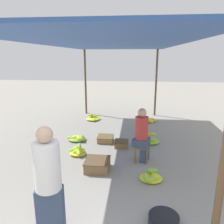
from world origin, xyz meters
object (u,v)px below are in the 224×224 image
Objects in this scene: stool at (141,149)px; banana_pile_right_0 at (151,177)px; vendor_foreground at (48,182)px; basin_black at (164,220)px; banana_pile_left_1 at (93,118)px; banana_pile_right_1 at (148,120)px; banana_pile_left_0 at (77,138)px; crate_near at (122,144)px; banana_pile_right_2 at (149,140)px; crate_far at (97,165)px; vendor_seated at (142,134)px; crate_mid at (105,139)px; banana_pile_left_2 at (77,151)px.

banana_pile_right_0 is (0.19, -0.83, -0.24)m from stool.
vendor_foreground is 4.03× the size of stool.
basin_black is 5.68m from banana_pile_left_1.
banana_pile_left_1 is 0.98× the size of banana_pile_right_1.
crate_near is (1.35, -0.32, 0.02)m from banana_pile_left_0.
banana_pile_left_1 is 2.95m from banana_pile_right_2.
basin_black is 2.92m from crate_near.
banana_pile_left_0 is 2.10m from banana_pile_right_2.
crate_far is at bearing -126.34° from banana_pile_right_2.
vendor_seated is at bearing 97.89° from basin_black.
banana_pile_right_0 is (2.04, -1.95, 0.01)m from banana_pile_left_0.
banana_pile_left_1 is 2.29m from crate_mid.
crate_near reaches higher than banana_pile_right_1.
vendor_foreground is at bearing -118.52° from vendor_seated.
vendor_foreground reaches higher than crate_near.
banana_pile_right_2 is (-0.04, 3.13, 0.02)m from basin_black.
crate_mid is (-0.99, 1.12, -0.24)m from stool.
vendor_seated is at bearing 101.41° from banana_pile_right_0.
vendor_foreground is 3.59m from crate_mid.
basin_black is 0.78× the size of banana_pile_left_0.
crate_near is at bearing -33.01° from crate_mid.
stool is 0.89m from banana_pile_right_0.
vendor_seated is 2.07× the size of banana_pile_left_1.
crate_near reaches higher than crate_mid.
banana_pile_left_2 reaches higher than banana_pile_left_1.
crate_mid is (-1.29, 3.13, 0.01)m from basin_black.
banana_pile_right_2 reaches higher than crate_far.
stool is 0.74× the size of crate_far.
basin_black is at bearing -49.38° from banana_pile_left_2.
vendor_seated reaches higher than crate_near.
banana_pile_right_2 is 1.66× the size of crate_near.
vendor_foreground reaches higher than banana_pile_right_0.
banana_pile_right_0 is 0.74× the size of banana_pile_right_2.
banana_pile_right_2 is at bearing 66.43° from vendor_foreground.
banana_pile_left_0 reaches higher than crate_near.
crate_mid is at bearing 132.17° from vendor_seated.
banana_pile_left_0 is 2.82m from banana_pile_right_0.
vendor_foreground is 3.47× the size of banana_pile_right_0.
banana_pile_right_2 is at bearing -46.72° from banana_pile_left_1.
banana_pile_right_1 is at bearing 57.81° from banana_pile_left_2.
vendor_seated reaches higher than banana_pile_left_0.
vendor_foreground is 3.62m from banana_pile_left_0.
stool is 2.18m from banana_pile_left_0.
banana_pile_right_2 is (1.53, 3.51, -0.74)m from vendor_foreground.
banana_pile_left_2 is at bearing 173.01° from vendor_seated.
banana_pile_right_0 reaches higher than banana_pile_right_1.
vendor_seated is 1.12m from crate_near.
banana_pile_right_2 is 1.16× the size of crate_far.
basin_black is 2.91m from banana_pile_left_2.
banana_pile_left_1 is 4.56m from banana_pile_right_0.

